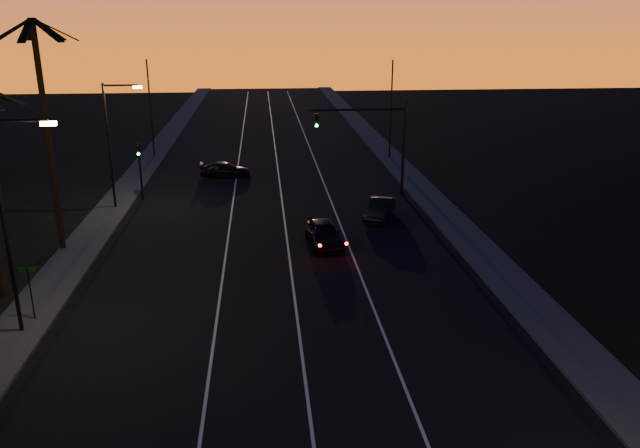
{
  "coord_description": "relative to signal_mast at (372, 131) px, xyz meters",
  "views": [
    {
      "loc": [
        -0.81,
        -4.3,
        12.48
      ],
      "look_at": [
        1.95,
        24.97,
        2.77
      ],
      "focal_mm": 35.0,
      "sensor_mm": 36.0,
      "label": 1
    }
  ],
  "objects": [
    {
      "name": "street_sign",
      "position": [
        -17.94,
        -18.99,
        -3.13
      ],
      "size": [
        0.7,
        0.06,
        2.6
      ],
      "color": "black",
      "rests_on": "ground"
    },
    {
      "name": "lead_car",
      "position": [
        -4.56,
        -10.64,
        -4.04
      ],
      "size": [
        2.15,
        4.92,
        1.46
      ],
      "color": "black",
      "rests_on": "road"
    },
    {
      "name": "road",
      "position": [
        -7.14,
        -9.99,
        -4.78
      ],
      "size": [
        20.0,
        170.0,
        0.01
      ],
      "primitive_type": "cube",
      "color": "black",
      "rests_on": "ground"
    },
    {
      "name": "right_car",
      "position": [
        -0.42,
        -5.9,
        -4.12
      ],
      "size": [
        2.81,
        4.15,
        1.3
      ],
      "color": "black",
      "rests_on": "road"
    },
    {
      "name": "far_pole_right",
      "position": [
        3.86,
        12.01,
        -0.28
      ],
      "size": [
        0.14,
        0.14,
        9.0
      ],
      "primitive_type": "cylinder",
      "color": "black",
      "rests_on": "ground"
    },
    {
      "name": "lane_stripe_left",
      "position": [
        -10.14,
        -9.99,
        -4.76
      ],
      "size": [
        0.12,
        160.0,
        0.01
      ],
      "primitive_type": "cube",
      "color": "silver",
      "rests_on": "road"
    },
    {
      "name": "lane_stripe_right",
      "position": [
        -3.14,
        -9.99,
        -4.76
      ],
      "size": [
        0.12,
        160.0,
        0.01
      ],
      "primitive_type": "cube",
      "color": "silver",
      "rests_on": "road"
    },
    {
      "name": "cross_car",
      "position": [
        -11.02,
        6.39,
        -4.16
      ],
      "size": [
        4.29,
        1.97,
        1.22
      ],
      "color": "black",
      "rests_on": "road"
    },
    {
      "name": "lane_stripe_mid",
      "position": [
        -6.64,
        -9.99,
        -4.76
      ],
      "size": [
        0.12,
        160.0,
        0.01
      ],
      "primitive_type": "cube",
      "color": "silver",
      "rests_on": "road"
    },
    {
      "name": "signal_post",
      "position": [
        -16.64,
        -0.01,
        -1.89
      ],
      "size": [
        0.28,
        0.37,
        4.2
      ],
      "color": "black",
      "rests_on": "ground"
    },
    {
      "name": "sidewalk_left",
      "position": [
        -18.34,
        -9.99,
        -4.7
      ],
      "size": [
        2.4,
        170.0,
        0.16
      ],
      "primitive_type": "cube",
      "color": "#3B3B39",
      "rests_on": "ground"
    },
    {
      "name": "streetlight_left_far",
      "position": [
        -17.82,
        -1.99,
        0.28
      ],
      "size": [
        2.55,
        0.26,
        8.5
      ],
      "color": "black",
      "rests_on": "ground"
    },
    {
      "name": "signal_mast",
      "position": [
        0.0,
        0.0,
        0.0
      ],
      "size": [
        7.1,
        0.41,
        7.0
      ],
      "color": "black",
      "rests_on": "ground"
    },
    {
      "name": "sidewalk_right",
      "position": [
        4.06,
        -9.99,
        -4.7
      ],
      "size": [
        2.4,
        170.0,
        0.16
      ],
      "primitive_type": "cube",
      "color": "#3B3B39",
      "rests_on": "ground"
    },
    {
      "name": "far_pole_left",
      "position": [
        -18.14,
        15.01,
        -0.28
      ],
      "size": [
        0.14,
        0.14,
        9.0
      ],
      "primitive_type": "cylinder",
      "color": "black",
      "rests_on": "ground"
    },
    {
      "name": "palm_far",
      "position": [
        -19.34,
        -9.99,
        2.83
      ],
      "size": [
        4.25,
        4.16,
        12.53
      ],
      "color": "black",
      "rests_on": "ground"
    },
    {
      "name": "streetlight_left_near",
      "position": [
        -17.84,
        -19.99,
        0.54
      ],
      "size": [
        2.55,
        0.26,
        9.0
      ],
      "color": "black",
      "rests_on": "ground"
    }
  ]
}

